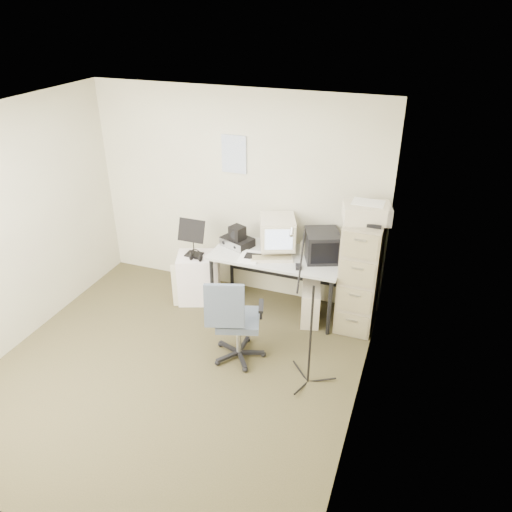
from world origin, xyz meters
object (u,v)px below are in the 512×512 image
(filing_cabinet, at_px, (360,274))
(office_chair, at_px, (238,318))
(desk, at_px, (277,282))
(side_cart, at_px, (199,278))

(filing_cabinet, relative_size, office_chair, 1.35)
(office_chair, bearing_deg, filing_cabinet, 26.90)
(filing_cabinet, height_order, office_chair, filing_cabinet)
(desk, xyz_separation_m, side_cart, (-0.96, -0.13, -0.06))
(filing_cabinet, distance_m, desk, 0.99)
(office_chair, xyz_separation_m, side_cart, (-0.86, 0.87, -0.18))
(office_chair, bearing_deg, desk, 67.06)
(desk, distance_m, side_cart, 0.97)
(filing_cabinet, relative_size, side_cart, 2.13)
(side_cart, bearing_deg, filing_cabinet, -15.80)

